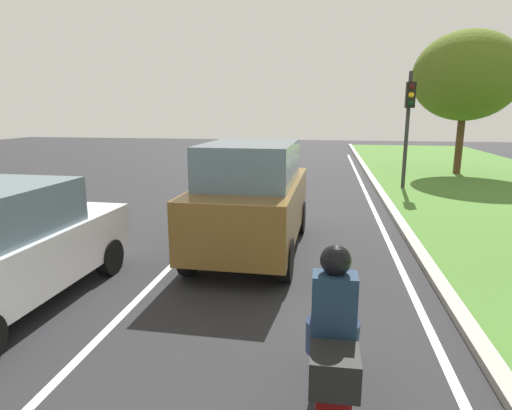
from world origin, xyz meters
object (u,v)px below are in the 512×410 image
(traffic_light_near_right, at_px, (409,113))
(tree_roadside_far, at_px, (466,76))
(motorcycle, at_px, (332,367))
(rider_person, at_px, (334,303))
(car_sedan_left_lane, at_px, (4,248))
(car_suv_ahead, at_px, (252,197))

(traffic_light_near_right, relative_size, tree_roadside_far, 0.68)
(motorcycle, relative_size, traffic_light_near_right, 0.45)
(motorcycle, xyz_separation_m, rider_person, (-0.00, 0.05, 0.62))
(rider_person, xyz_separation_m, tree_roadside_far, (5.83, 17.10, 3.16))
(car_sedan_left_lane, xyz_separation_m, tree_roadside_far, (10.58, 15.43, 3.43))
(car_suv_ahead, relative_size, rider_person, 3.89)
(tree_roadside_far, bearing_deg, car_sedan_left_lane, -124.43)
(car_sedan_left_lane, relative_size, tree_roadside_far, 0.69)
(motorcycle, bearing_deg, traffic_light_near_right, 77.06)
(traffic_light_near_right, distance_m, tree_roadside_far, 5.53)
(traffic_light_near_right, bearing_deg, motorcycle, -102.21)
(tree_roadside_far, bearing_deg, traffic_light_near_right, -125.18)
(car_suv_ahead, distance_m, tree_roadside_far, 14.69)
(car_sedan_left_lane, xyz_separation_m, motorcycle, (4.74, -1.72, -0.35))
(rider_person, relative_size, traffic_light_near_right, 0.27)
(rider_person, height_order, traffic_light_near_right, traffic_light_near_right)
(car_sedan_left_lane, bearing_deg, rider_person, -17.99)
(car_suv_ahead, bearing_deg, tree_roadside_far, 59.93)
(car_suv_ahead, height_order, traffic_light_near_right, traffic_light_near_right)
(rider_person, distance_m, tree_roadside_far, 18.34)
(car_sedan_left_lane, height_order, rider_person, car_sedan_left_lane)
(motorcycle, relative_size, rider_person, 1.63)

